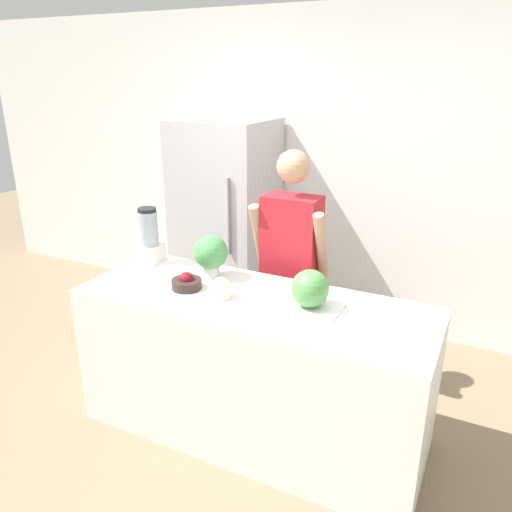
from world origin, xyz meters
TOP-DOWN VIEW (x-y plane):
  - ground_plane at (0.00, 0.00)m, footprint 14.00×14.00m
  - wall_back at (0.00, 2.08)m, footprint 8.00×0.06m
  - counter_island at (0.00, 0.38)m, footprint 2.04×0.75m
  - refrigerator at (-0.92, 1.69)m, footprint 0.76×0.72m
  - person at (-0.03, 1.01)m, footprint 0.51×0.26m
  - cutting_board at (0.29, 0.41)m, footprint 0.40×0.27m
  - watermelon at (0.32, 0.41)m, footprint 0.21×0.21m
  - bowl_cherries at (-0.42, 0.34)m, footprint 0.18×0.18m
  - bowl_cream at (-0.18, 0.32)m, footprint 0.12×0.12m
  - blender at (-0.89, 0.60)m, footprint 0.15×0.15m
  - potted_plant at (-0.38, 0.56)m, footprint 0.21×0.21m

SIDE VIEW (x-z plane):
  - ground_plane at x=0.00m, z-range 0.00..0.00m
  - counter_island at x=0.00m, z-range 0.00..0.89m
  - person at x=-0.03m, z-range 0.03..1.68m
  - refrigerator at x=-0.92m, z-range 0.00..1.74m
  - cutting_board at x=0.29m, z-range 0.89..0.91m
  - bowl_cherries at x=-0.42m, z-range 0.88..0.98m
  - bowl_cream at x=-0.18m, z-range 0.88..1.01m
  - watermelon at x=0.32m, z-range 0.91..1.11m
  - potted_plant at x=-0.38m, z-range 0.91..1.18m
  - blender at x=-0.89m, z-range 0.88..1.25m
  - wall_back at x=0.00m, z-range 0.00..2.60m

